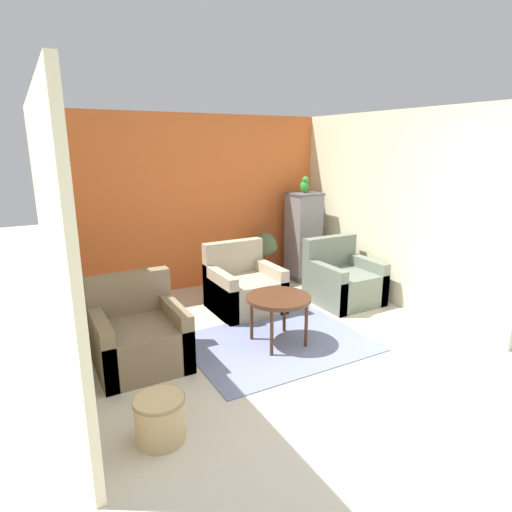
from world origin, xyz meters
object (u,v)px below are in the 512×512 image
Objects in this scene: coffee_table at (279,301)px; armchair_middle at (244,289)px; armchair_left at (139,337)px; armchair_right at (343,282)px; birdcage at (303,236)px; parrot at (305,185)px; potted_plant at (265,249)px; wicker_basket at (160,418)px.

armchair_middle is at bearing 82.86° from coffee_table.
armchair_middle is (1.49, 0.75, 0.00)m from armchair_left.
coffee_table is 0.80× the size of armchair_middle.
armchair_middle is at bearing 163.09° from armchair_right.
birdcage is (2.88, 1.46, 0.38)m from armchair_left.
birdcage is at bearing 83.32° from armchair_right.
coffee_table is 2.32m from birdcage.
armchair_right is 1.17m from birdcage.
parrot reaches higher than potted_plant.
armchair_middle is 2.26× the size of wicker_basket.
birdcage is 1.74× the size of potted_plant.
birdcage is 4.03m from wicker_basket.
armchair_middle is (-1.26, 0.38, 0.00)m from armchair_right.
armchair_middle is 0.62× the size of birdcage.
potted_plant is (-0.62, 0.10, -0.15)m from birdcage.
armchair_middle is 2.51m from wicker_basket.
armchair_right is (2.76, 0.37, 0.00)m from armchair_left.
armchair_left and armchair_right have the same top height.
armchair_left is 1.67m from armchair_middle.
wicker_basket is at bearing -97.41° from armchair_left.
armchair_left is at bearing 82.59° from wicker_basket.
parrot is 0.32× the size of potted_plant.
coffee_table is at bearing -116.23° from potted_plant.
wicker_basket is at bearing -139.30° from parrot.
potted_plant is at bearing 48.20° from wicker_basket.
coffee_table is at bearing 29.86° from wicker_basket.
armchair_right is at bearing 24.83° from coffee_table.
parrot is at bearing 48.86° from coffee_table.
parrot is (0.13, 1.10, 1.16)m from armchair_right.
parrot is (1.52, 1.74, 0.96)m from coffee_table.
coffee_table is 0.80× the size of armchair_right.
armchair_right is 1.09× the size of potted_plant.
armchair_left is 3.25m from birdcage.
armchair_left is at bearing -145.55° from potted_plant.
potted_plant is at bearing 63.77° from coffee_table.
armchair_left reaches higher than coffee_table.
wicker_basket is (-3.03, -2.61, -1.25)m from parrot.
armchair_middle is 3.38× the size of parrot.
armchair_left is 0.62× the size of birdcage.
armchair_left is 2.26× the size of wicker_basket.
coffee_table is at bearing -131.14° from parrot.
potted_plant is at bearing 171.30° from parrot.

